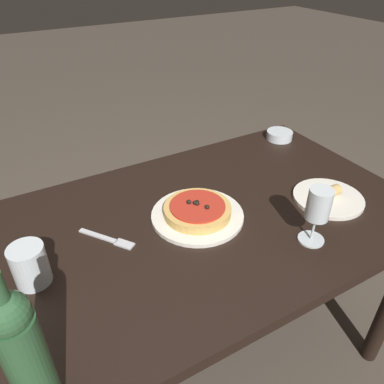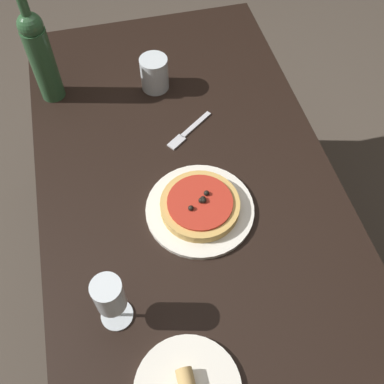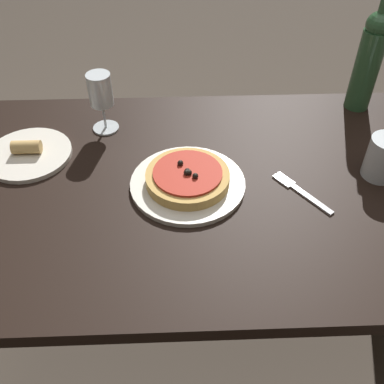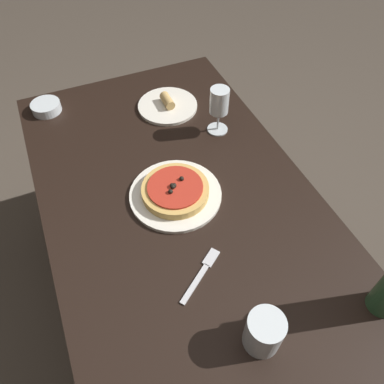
# 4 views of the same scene
# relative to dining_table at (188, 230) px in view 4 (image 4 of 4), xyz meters

# --- Properties ---
(ground_plane) EXTENTS (14.00, 14.00, 0.00)m
(ground_plane) POSITION_rel_dining_table_xyz_m (0.00, 0.00, -0.62)
(ground_plane) COLOR #4C4238
(dining_table) EXTENTS (1.48, 0.78, 0.71)m
(dining_table) POSITION_rel_dining_table_xyz_m (0.00, 0.00, 0.00)
(dining_table) COLOR black
(dining_table) RESTS_ON ground_plane
(dinner_plate) EXTENTS (0.27, 0.27, 0.01)m
(dinner_plate) POSITION_rel_dining_table_xyz_m (0.08, 0.01, 0.09)
(dinner_plate) COLOR white
(dinner_plate) RESTS_ON dining_table
(pizza) EXTENTS (0.20, 0.20, 0.04)m
(pizza) POSITION_rel_dining_table_xyz_m (0.08, 0.01, 0.11)
(pizza) COLOR tan
(pizza) RESTS_ON dinner_plate
(wine_glass) EXTENTS (0.07, 0.07, 0.17)m
(wine_glass) POSITION_rel_dining_table_xyz_m (0.29, -0.23, 0.20)
(wine_glass) COLOR silver
(wine_glass) RESTS_ON dining_table
(water_cup) EXTENTS (0.08, 0.08, 0.11)m
(water_cup) POSITION_rel_dining_table_xyz_m (-0.39, -0.01, 0.14)
(water_cup) COLOR silver
(water_cup) RESTS_ON dining_table
(side_bowl) EXTENTS (0.10, 0.10, 0.03)m
(side_bowl) POSITION_rel_dining_table_xyz_m (0.63, 0.29, 0.10)
(side_bowl) COLOR silver
(side_bowl) RESTS_ON dining_table
(fork) EXTENTS (0.12, 0.15, 0.00)m
(fork) POSITION_rel_dining_table_xyz_m (-0.19, 0.04, 0.09)
(fork) COLOR silver
(fork) RESTS_ON dining_table
(side_plate) EXTENTS (0.22, 0.22, 0.05)m
(side_plate) POSITION_rel_dining_table_xyz_m (0.48, -0.12, 0.09)
(side_plate) COLOR white
(side_plate) RESTS_ON dining_table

